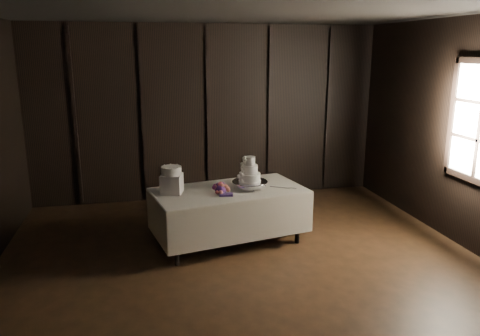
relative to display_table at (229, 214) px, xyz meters
name	(u,v)px	position (x,y,z in m)	size (l,w,h in m)	color
room	(258,158)	(0.04, -1.37, 1.08)	(6.08, 7.08, 3.08)	black
display_table	(229,214)	(0.00, 0.00, 0.00)	(2.16, 1.42, 0.76)	beige
cake_stand	(250,185)	(0.29, 0.03, 0.39)	(0.48, 0.48, 0.09)	silver
wedding_cake	(248,172)	(0.27, 0.01, 0.57)	(0.32, 0.28, 0.34)	white
bouquet	(221,189)	(-0.14, -0.13, 0.40)	(0.28, 0.38, 0.18)	#C44651
box_pedestal	(172,184)	(-0.75, 0.01, 0.47)	(0.26, 0.26, 0.25)	white
small_cake	(171,171)	(-0.75, 0.01, 0.65)	(0.26, 0.26, 0.10)	white
cake_knife	(280,187)	(0.68, -0.06, 0.35)	(0.37, 0.02, 0.01)	silver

